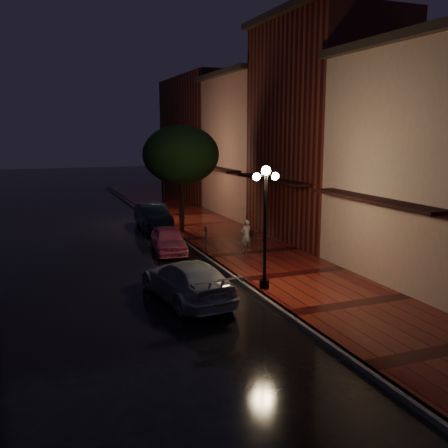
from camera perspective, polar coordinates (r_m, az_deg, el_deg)
name	(u,v)px	position (r m, az deg, el deg)	size (l,w,h in m)	color
ground	(208,260)	(22.18, -1.86, -4.09)	(120.00, 120.00, 0.00)	black
sidewalk	(254,254)	(22.98, 3.44, -3.39)	(4.50, 60.00, 0.15)	#4B0E0D
curb	(208,258)	(22.16, -1.86, -3.90)	(0.25, 60.00, 0.15)	#595451
storefront_near	(441,169)	(20.10, 23.53, 5.81)	(5.00, 8.00, 8.50)	gray
storefront_mid	(323,133)	(26.34, 11.29, 10.14)	(5.00, 8.00, 11.00)	#511914
storefront_far	(257,148)	(33.39, 3.78, 8.66)	(5.00, 8.00, 9.00)	#8C5951
storefront_extra	(207,138)	(42.65, -1.99, 9.77)	(5.00, 12.00, 10.00)	#511914
streetlamp_near	(265,220)	(17.24, 4.74, 0.46)	(0.96, 0.36, 4.31)	black
streetlamp_far	(163,182)	(30.33, -6.96, 4.81)	(0.96, 0.36, 4.31)	black
street_tree	(181,157)	(27.38, -4.92, 7.68)	(4.16, 4.16, 5.80)	black
pink_car	(168,240)	(23.47, -6.37, -1.79)	(1.45, 3.59, 1.22)	#DA5A80
navy_car	(153,217)	(29.23, -8.10, 0.84)	(1.52, 4.34, 1.43)	black
silver_car	(187,281)	(16.87, -4.24, -6.47)	(1.91, 4.70, 1.36)	#A1A2A8
woman_with_umbrella	(246,222)	(22.81, 2.56, 0.25)	(0.87, 0.88, 2.08)	white
parking_meter	(206,237)	(22.66, -2.10, -1.50)	(0.13, 0.11, 1.20)	black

